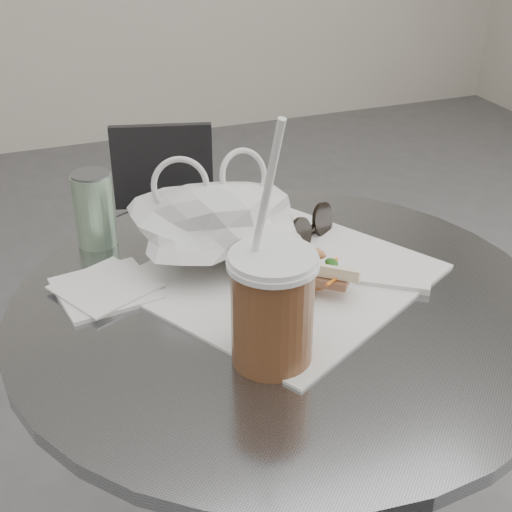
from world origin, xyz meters
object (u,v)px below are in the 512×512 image
object	(u,v)px
banh_mi	(292,267)
iced_coffee	(272,307)
chair_far	(168,267)
sunglasses	(310,229)
cafe_table	(279,445)
drink_can	(94,209)

from	to	relation	value
banh_mi	iced_coffee	bearing A→B (deg)	-81.26
chair_far	sunglasses	distance (m)	0.89
chair_far	iced_coffee	size ratio (longest dim) A/B	2.10
cafe_table	iced_coffee	xyz separation A→B (m)	(-0.06, -0.12, 0.35)
chair_far	iced_coffee	xyz separation A→B (m)	(-0.11, -1.02, 0.52)
chair_far	banh_mi	world-z (taller)	banh_mi
banh_mi	drink_can	size ratio (longest dim) A/B	1.65
banh_mi	sunglasses	xyz separation A→B (m)	(0.08, 0.12, -0.01)
cafe_table	banh_mi	world-z (taller)	banh_mi
banh_mi	chair_far	bearing A→B (deg)	129.33
chair_far	banh_mi	xyz separation A→B (m)	(-0.02, -0.88, 0.48)
chair_far	sunglasses	size ratio (longest dim) A/B	5.74
banh_mi	drink_can	distance (m)	0.33
drink_can	chair_far	bearing A→B (deg)	68.27
cafe_table	drink_can	bearing A→B (deg)	128.95
cafe_table	iced_coffee	world-z (taller)	iced_coffee
chair_far	iced_coffee	bearing A→B (deg)	98.74
cafe_table	chair_far	xyz separation A→B (m)	(0.05, 0.90, -0.17)
iced_coffee	banh_mi	bearing A→B (deg)	57.93
banh_mi	cafe_table	bearing A→B (deg)	-97.93
chair_far	iced_coffee	distance (m)	1.15
chair_far	banh_mi	size ratio (longest dim) A/B	3.32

